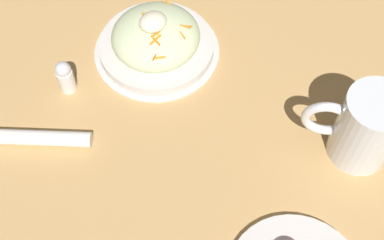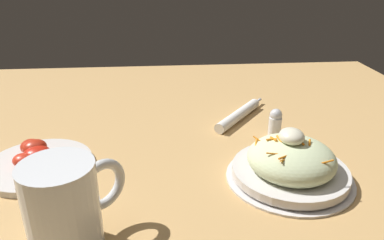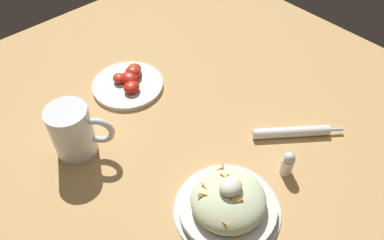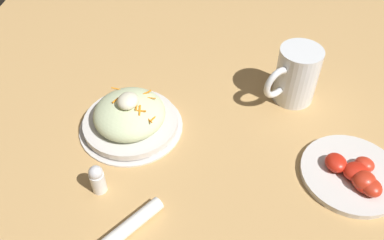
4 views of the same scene
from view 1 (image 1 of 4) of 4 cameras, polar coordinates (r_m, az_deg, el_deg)
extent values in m
plane|color=tan|center=(0.83, 0.66, -2.49)|extent=(1.43, 1.43, 0.00)
cylinder|color=silver|center=(0.94, -3.85, 7.63)|extent=(0.22, 0.22, 0.01)
cylinder|color=silver|center=(0.93, -3.89, 8.08)|extent=(0.20, 0.20, 0.01)
ellipsoid|color=beige|center=(0.91, -3.98, 9.11)|extent=(0.15, 0.15, 0.07)
cylinder|color=orange|center=(0.89, -0.54, 10.22)|extent=(0.01, 0.02, 0.01)
cylinder|color=orange|center=(0.91, -4.86, 11.56)|extent=(0.02, 0.01, 0.01)
cylinder|color=orange|center=(0.87, -4.04, 8.74)|extent=(0.03, 0.01, 0.01)
cylinder|color=orange|center=(0.94, -2.59, 12.62)|extent=(0.00, 0.03, 0.01)
cylinder|color=orange|center=(0.88, -1.14, 9.36)|extent=(0.01, 0.02, 0.00)
cylinder|color=orange|center=(0.87, -3.97, 9.34)|extent=(0.02, 0.01, 0.01)
cylinder|color=orange|center=(0.86, -3.55, 6.82)|extent=(0.02, 0.01, 0.01)
cylinder|color=orange|center=(0.87, -3.91, 8.56)|extent=(0.00, 0.02, 0.00)
cylinder|color=orange|center=(0.89, -5.00, 10.51)|extent=(0.02, 0.03, 0.01)
cylinder|color=orange|center=(0.89, -0.95, 10.24)|extent=(0.02, 0.02, 0.01)
cylinder|color=orange|center=(0.86, -4.02, 7.03)|extent=(0.02, 0.02, 0.01)
cylinder|color=orange|center=(0.90, -4.44, 11.04)|extent=(0.03, 0.00, 0.01)
ellipsoid|color=#EFEACC|center=(0.88, -4.29, 10.64)|extent=(0.05, 0.04, 0.03)
cylinder|color=white|center=(0.81, 18.64, -0.83)|extent=(0.09, 0.09, 0.13)
cylinder|color=orange|center=(0.83, 18.30, -1.48)|extent=(0.09, 0.09, 0.09)
cylinder|color=white|center=(0.79, 19.34, 0.52)|extent=(0.09, 0.09, 0.01)
torus|color=white|center=(0.80, 14.53, 0.12)|extent=(0.06, 0.07, 0.08)
cylinder|color=white|center=(0.86, -17.06, -1.85)|extent=(0.16, 0.14, 0.02)
cylinder|color=white|center=(0.90, -13.56, 4.27)|extent=(0.03, 0.03, 0.05)
sphere|color=silver|center=(0.88, -13.94, 5.39)|extent=(0.03, 0.03, 0.03)
camera|label=2|loc=(0.97, 35.67, 26.60)|focal=34.52mm
camera|label=3|loc=(1.00, 5.91, 56.71)|focal=35.56mm
camera|label=4|loc=(0.43, -72.52, 3.91)|focal=37.45mm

